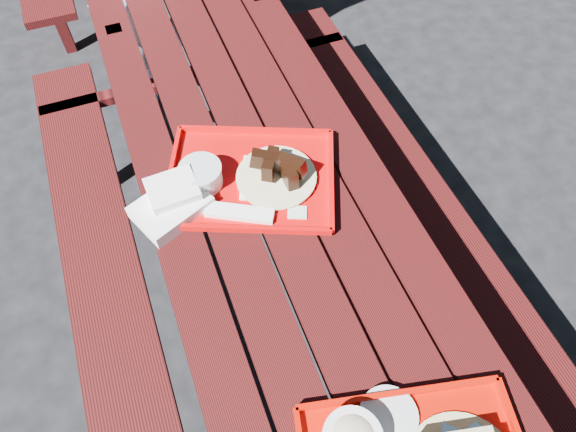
# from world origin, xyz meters

# --- Properties ---
(ground) EXTENTS (60.00, 60.00, 0.00)m
(ground) POSITION_xyz_m (0.00, 0.00, 0.00)
(ground) COLOR black
(ground) RESTS_ON ground
(picnic_table_near) EXTENTS (1.41, 2.40, 0.75)m
(picnic_table_near) POSITION_xyz_m (-0.00, 0.00, 0.56)
(picnic_table_near) COLOR #3E0C0C
(picnic_table_near) RESTS_ON ground
(far_tray) EXTENTS (0.61, 0.55, 0.08)m
(far_tray) POSITION_xyz_m (-0.05, 0.05, 0.78)
(far_tray) COLOR red
(far_tray) RESTS_ON picnic_table_near
(white_cloth) EXTENTS (0.25, 0.22, 0.08)m
(white_cloth) POSITION_xyz_m (-0.29, 0.04, 0.79)
(white_cloth) COLOR white
(white_cloth) RESTS_ON picnic_table_near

